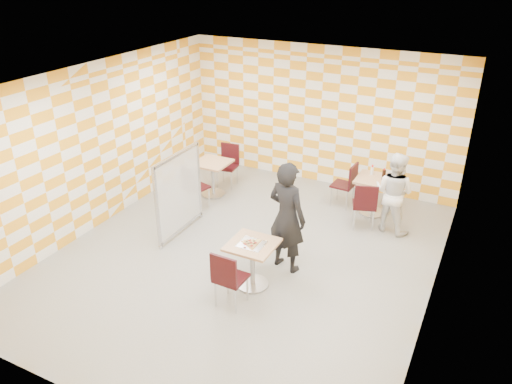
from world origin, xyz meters
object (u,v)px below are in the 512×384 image
second_table (374,190)px  soda_bottle (384,175)px  chair_second_side (348,182)px  man_white (394,193)px  chair_empty_far (229,161)px  partition (179,193)px  man_dark (287,217)px  chair_main_front (228,276)px  empty_table (213,173)px  main_table (252,257)px  chair_second_front (365,203)px  chair_empty_near (193,184)px  sport_bottle (372,170)px

second_table → soda_bottle: size_ratio=3.26×
chair_second_side → man_white: size_ratio=0.61×
chair_empty_far → man_white: (3.67, -0.42, 0.22)m
partition → man_white: (3.42, 1.81, -0.03)m
second_table → partition: (-2.96, -2.31, 0.28)m
man_dark → man_white: 2.35m
chair_empty_far → man_dark: (2.43, -2.41, 0.38)m
chair_main_front → chair_empty_far: (-2.10, 3.74, 0.00)m
empty_table → main_table: bearing=-48.5°
empty_table → soda_bottle: soda_bottle is taller
main_table → soda_bottle: 3.43m
chair_second_front → chair_second_side: (-0.56, 0.75, 0.00)m
man_dark → soda_bottle: size_ratio=8.05×
second_table → chair_second_front: 0.70m
chair_second_side → man_dark: size_ratio=0.50×
chair_empty_near → chair_second_side: bearing=28.9°
chair_empty_near → chair_empty_far: (0.04, 1.36, 0.00)m
empty_table → chair_main_front: size_ratio=0.81×
chair_main_front → chair_empty_far: size_ratio=1.00×
chair_second_front → empty_table: bearing=179.9°
chair_main_front → empty_table: bearing=124.4°
chair_empty_near → man_dark: size_ratio=0.50×
empty_table → man_dark: man_dark is taller
main_table → partition: size_ratio=0.48×
main_table → man_white: bearing=60.7°
chair_main_front → soda_bottle: bearing=71.8°
chair_second_side → sport_bottle: (0.44, 0.10, 0.29)m
man_white → chair_empty_far: bearing=8.1°
chair_empty_far → man_white: man_white is taller
chair_second_front → man_white: 0.54m
chair_second_front → man_white: bearing=23.4°
second_table → partition: 3.76m
chair_empty_far → partition: (0.25, -2.23, 0.25)m
man_white → sport_bottle: bearing=-33.9°
empty_table → partition: bearing=-79.9°
main_table → chair_second_side: 3.27m
chair_main_front → chair_empty_near: 3.20m
main_table → second_table: same height
man_white → second_table: bearing=-32.6°
second_table → chair_second_side: size_ratio=0.81×
sport_bottle → chair_second_side: bearing=-167.4°
second_table → man_dark: bearing=-107.4°
chair_empty_far → man_dark: 3.44m
main_table → man_white: size_ratio=0.49×
main_table → chair_main_front: size_ratio=0.81×
soda_bottle → empty_table: bearing=-168.3°
chair_empty_near → sport_bottle: 3.53m
chair_empty_near → man_dark: man_dark is taller
chair_second_side → chair_empty_near: (-2.70, -1.49, 0.00)m
empty_table → soda_bottle: (3.40, 0.71, 0.34)m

